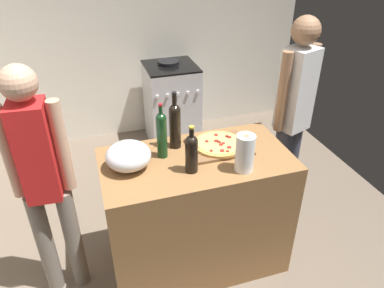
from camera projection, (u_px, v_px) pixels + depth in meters
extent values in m
cube|color=#6B5B4C|center=(158.00, 202.00, 3.43)|extent=(4.18, 3.47, 0.02)
cube|color=silver|center=(122.00, 24.00, 3.97)|extent=(4.18, 0.10, 2.60)
cube|color=olive|center=(196.00, 213.00, 2.61)|extent=(1.24, 0.66, 0.93)
cube|color=brown|center=(219.00, 147.00, 2.47)|extent=(0.40, 0.32, 0.02)
cylinder|color=tan|center=(219.00, 144.00, 2.46)|extent=(0.34, 0.34, 0.02)
cylinder|color=#EAC660|center=(219.00, 143.00, 2.46)|extent=(0.30, 0.30, 0.00)
cylinder|color=maroon|center=(211.00, 151.00, 2.36)|extent=(0.02, 0.02, 0.01)
cylinder|color=maroon|center=(216.00, 141.00, 2.47)|extent=(0.03, 0.03, 0.01)
cylinder|color=maroon|center=(223.00, 143.00, 2.44)|extent=(0.02, 0.02, 0.01)
cylinder|color=maroon|center=(229.00, 137.00, 2.51)|extent=(0.03, 0.03, 0.01)
cylinder|color=maroon|center=(228.00, 151.00, 2.36)|extent=(0.02, 0.02, 0.01)
cylinder|color=maroon|center=(227.00, 136.00, 2.53)|extent=(0.03, 0.03, 0.01)
cylinder|color=maroon|center=(222.00, 151.00, 2.36)|extent=(0.03, 0.03, 0.01)
cylinder|color=maroon|center=(229.00, 147.00, 2.40)|extent=(0.03, 0.03, 0.01)
cylinder|color=maroon|center=(216.00, 135.00, 2.54)|extent=(0.03, 0.03, 0.01)
cylinder|color=maroon|center=(219.00, 142.00, 2.46)|extent=(0.03, 0.03, 0.01)
cylinder|color=maroon|center=(221.00, 145.00, 2.43)|extent=(0.03, 0.03, 0.01)
cylinder|color=maroon|center=(207.00, 141.00, 2.47)|extent=(0.03, 0.03, 0.01)
cylinder|color=#B2B2B7|center=(130.00, 167.00, 2.28)|extent=(0.12, 0.12, 0.01)
ellipsoid|color=silver|center=(128.00, 156.00, 2.23)|extent=(0.28, 0.28, 0.17)
cylinder|color=white|center=(245.00, 153.00, 2.20)|extent=(0.12, 0.12, 0.24)
cylinder|color=#997551|center=(245.00, 153.00, 2.19)|extent=(0.03, 0.03, 0.25)
cylinder|color=black|center=(192.00, 157.00, 2.19)|extent=(0.08, 0.08, 0.21)
sphere|color=black|center=(192.00, 142.00, 2.14)|extent=(0.08, 0.08, 0.08)
cylinder|color=black|center=(192.00, 133.00, 2.11)|extent=(0.03, 0.03, 0.07)
cylinder|color=gold|center=(192.00, 127.00, 2.09)|extent=(0.03, 0.03, 0.01)
cylinder|color=black|center=(175.00, 129.00, 2.42)|extent=(0.08, 0.08, 0.27)
sphere|color=black|center=(175.00, 110.00, 2.35)|extent=(0.08, 0.08, 0.08)
cylinder|color=black|center=(174.00, 100.00, 2.32)|extent=(0.03, 0.03, 0.09)
cylinder|color=black|center=(174.00, 93.00, 2.29)|extent=(0.03, 0.03, 0.01)
cylinder|color=#143819|center=(162.00, 138.00, 2.32)|extent=(0.07, 0.07, 0.28)
sphere|color=#143819|center=(161.00, 118.00, 2.25)|extent=(0.07, 0.07, 0.07)
cylinder|color=#143819|center=(161.00, 111.00, 2.22)|extent=(0.02, 0.02, 0.07)
cylinder|color=maroon|center=(160.00, 105.00, 2.20)|extent=(0.03, 0.03, 0.01)
cube|color=#B7B7BC|center=(172.00, 105.00, 4.19)|extent=(0.56, 0.55, 0.90)
cube|color=black|center=(170.00, 66.00, 3.95)|extent=(0.56, 0.55, 0.02)
cylinder|color=silver|center=(157.00, 97.00, 3.76)|extent=(0.04, 0.02, 0.04)
cylinder|color=silver|center=(168.00, 95.00, 3.79)|extent=(0.04, 0.02, 0.04)
cylinder|color=silver|center=(178.00, 94.00, 3.82)|extent=(0.04, 0.02, 0.04)
cylinder|color=silver|center=(188.00, 93.00, 3.85)|extent=(0.04, 0.02, 0.04)
cylinder|color=silver|center=(198.00, 92.00, 3.88)|extent=(0.04, 0.02, 0.04)
cylinder|color=black|center=(169.00, 63.00, 3.96)|extent=(0.23, 0.23, 0.04)
cylinder|color=slate|center=(46.00, 244.00, 2.43)|extent=(0.11, 0.11, 0.82)
cylinder|color=slate|center=(73.00, 240.00, 2.46)|extent=(0.11, 0.11, 0.82)
cube|color=red|center=(36.00, 152.00, 2.08)|extent=(0.21, 0.21, 0.61)
cylinder|color=tan|center=(8.00, 153.00, 2.04)|extent=(0.08, 0.08, 0.58)
cylinder|color=tan|center=(62.00, 147.00, 2.10)|extent=(0.08, 0.08, 0.58)
sphere|color=tan|center=(18.00, 83.00, 1.86)|extent=(0.20, 0.20, 0.20)
cylinder|color=#383D4C|center=(290.00, 167.00, 3.16)|extent=(0.11, 0.11, 0.85)
cylinder|color=#383D4C|center=(277.00, 174.00, 3.08)|extent=(0.11, 0.11, 0.85)
cube|color=silver|center=(297.00, 90.00, 2.73)|extent=(0.28, 0.26, 0.64)
cylinder|color=#936B4C|center=(310.00, 83.00, 2.81)|extent=(0.08, 0.08, 0.61)
cylinder|color=#936B4C|center=(283.00, 93.00, 2.65)|extent=(0.08, 0.08, 0.61)
sphere|color=#936B4C|center=(306.00, 30.00, 2.51)|extent=(0.21, 0.21, 0.21)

